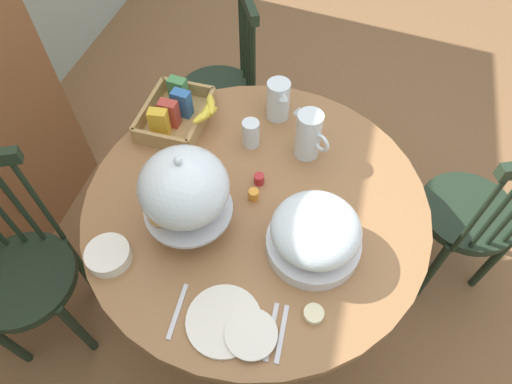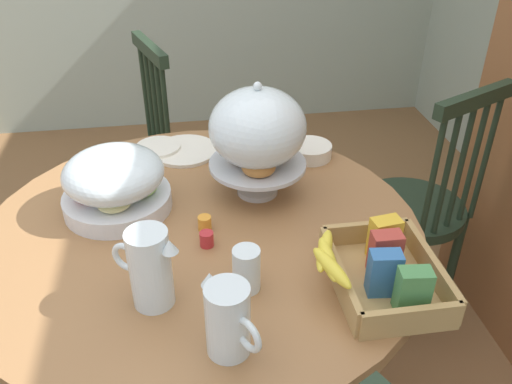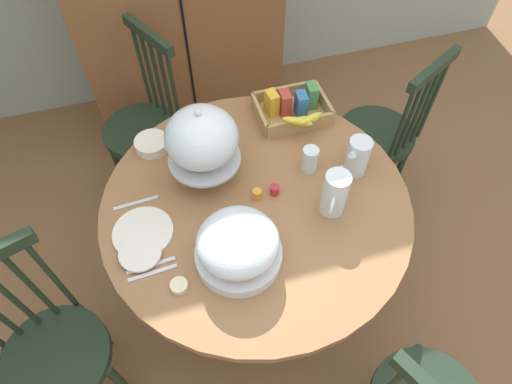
% 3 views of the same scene
% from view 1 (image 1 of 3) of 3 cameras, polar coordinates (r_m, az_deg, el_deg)
% --- Properties ---
extents(ground_plane, '(10.00, 10.00, 0.00)m').
position_cam_1_polar(ground_plane, '(2.23, 4.01, -9.89)').
color(ground_plane, brown).
extents(dining_table, '(1.19, 1.19, 0.74)m').
position_cam_1_polar(dining_table, '(1.71, -0.00, -5.21)').
color(dining_table, olive).
rests_on(dining_table, ground_plane).
extents(windsor_chair_near_window, '(0.45, 0.45, 0.97)m').
position_cam_1_polar(windsor_chair_near_window, '(2.34, -4.38, 12.69)').
color(windsor_chair_near_window, '#1E2D1E').
rests_on(windsor_chair_near_window, ground_plane).
extents(windsor_chair_by_cabinet, '(0.44, 0.45, 0.97)m').
position_cam_1_polar(windsor_chair_by_cabinet, '(1.92, -27.78, -9.24)').
color(windsor_chair_by_cabinet, '#1E2D1E').
rests_on(windsor_chair_by_cabinet, ground_plane).
extents(windsor_chair_far_side, '(0.44, 0.44, 0.97)m').
position_cam_1_polar(windsor_chair_far_side, '(2.04, 25.88, -2.86)').
color(windsor_chair_far_side, '#1E2D1E').
rests_on(windsor_chair_far_side, ground_plane).
extents(pastry_stand_with_dome, '(0.28, 0.28, 0.34)m').
position_cam_1_polar(pastry_stand_with_dome, '(1.33, -9.22, 0.29)').
color(pastry_stand_with_dome, silver).
rests_on(pastry_stand_with_dome, dining_table).
extents(fruit_platter_covered, '(0.30, 0.30, 0.18)m').
position_cam_1_polar(fruit_platter_covered, '(1.37, 7.60, -5.39)').
color(fruit_platter_covered, silver).
rests_on(fruit_platter_covered, dining_table).
extents(orange_juice_pitcher, '(0.16, 0.11, 0.17)m').
position_cam_1_polar(orange_juice_pitcher, '(1.75, 2.84, 11.59)').
color(orange_juice_pitcher, silver).
rests_on(orange_juice_pitcher, dining_table).
extents(milk_pitcher, '(0.12, 0.16, 0.19)m').
position_cam_1_polar(milk_pitcher, '(1.61, 6.71, 7.09)').
color(milk_pitcher, silver).
rests_on(milk_pitcher, dining_table).
extents(cereal_basket, '(0.32, 0.30, 0.12)m').
position_cam_1_polar(cereal_basket, '(1.77, -10.01, 10.07)').
color(cereal_basket, tan).
rests_on(cereal_basket, dining_table).
extents(china_plate_large, '(0.22, 0.22, 0.01)m').
position_cam_1_polar(china_plate_large, '(1.33, -4.17, -16.17)').
color(china_plate_large, white).
rests_on(china_plate_large, dining_table).
extents(china_plate_small, '(0.15, 0.15, 0.01)m').
position_cam_1_polar(china_plate_small, '(1.30, -0.61, -17.79)').
color(china_plate_small, white).
rests_on(china_plate_small, china_plate_large).
extents(cereal_bowl, '(0.14, 0.14, 0.04)m').
position_cam_1_polar(cereal_bowl, '(1.47, -18.45, -7.74)').
color(cereal_bowl, white).
rests_on(cereal_bowl, dining_table).
extents(drinking_glass, '(0.06, 0.06, 0.11)m').
position_cam_1_polar(drinking_glass, '(1.65, -0.68, 7.53)').
color(drinking_glass, silver).
rests_on(drinking_glass, dining_table).
extents(butter_dish, '(0.06, 0.06, 0.02)m').
position_cam_1_polar(butter_dish, '(1.34, 7.42, -15.28)').
color(butter_dish, beige).
rests_on(butter_dish, dining_table).
extents(jam_jar_strawberry, '(0.04, 0.04, 0.04)m').
position_cam_1_polar(jam_jar_strawberry, '(1.56, 0.39, 1.67)').
color(jam_jar_strawberry, '#B7282D').
rests_on(jam_jar_strawberry, dining_table).
extents(jam_jar_apricot, '(0.04, 0.04, 0.04)m').
position_cam_1_polar(jam_jar_apricot, '(1.52, -0.31, -0.35)').
color(jam_jar_apricot, orange).
rests_on(jam_jar_apricot, dining_table).
extents(table_knife, '(0.17, 0.02, 0.01)m').
position_cam_1_polar(table_knife, '(1.32, 2.00, -17.47)').
color(table_knife, silver).
rests_on(table_knife, dining_table).
extents(dinner_fork, '(0.17, 0.02, 0.01)m').
position_cam_1_polar(dinner_fork, '(1.32, 3.34, -17.71)').
color(dinner_fork, silver).
rests_on(dinner_fork, dining_table).
extents(soup_spoon, '(0.17, 0.02, 0.01)m').
position_cam_1_polar(soup_spoon, '(1.36, -10.06, -14.83)').
color(soup_spoon, silver).
rests_on(soup_spoon, dining_table).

